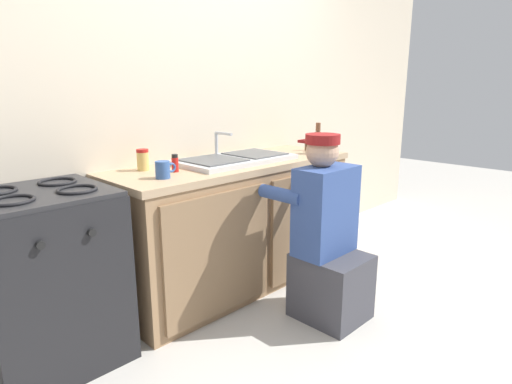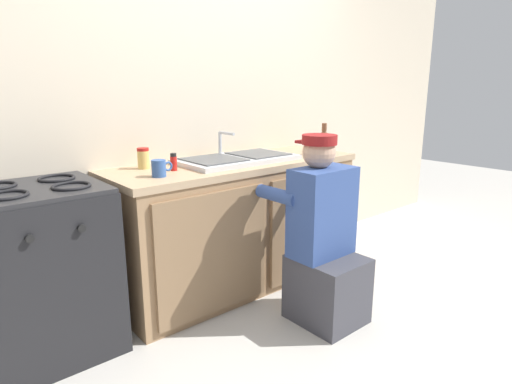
% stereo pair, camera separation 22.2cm
% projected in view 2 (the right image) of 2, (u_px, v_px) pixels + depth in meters
% --- Properties ---
extents(ground_plane, '(12.00, 12.00, 0.00)m').
position_uv_depth(ground_plane, '(266.00, 296.00, 2.87)').
color(ground_plane, beige).
extents(back_wall, '(6.00, 0.10, 2.50)m').
position_uv_depth(back_wall, '(206.00, 103.00, 3.05)').
color(back_wall, beige).
rests_on(back_wall, ground_plane).
extents(counter_cabinet, '(1.73, 0.62, 0.83)m').
position_uv_depth(counter_cabinet, '(238.00, 227.00, 2.98)').
color(counter_cabinet, '#997551').
rests_on(counter_cabinet, ground_plane).
extents(countertop, '(1.77, 0.62, 0.04)m').
position_uv_depth(countertop, '(237.00, 164.00, 2.88)').
color(countertop, tan).
rests_on(countertop, counter_cabinet).
extents(sink_double_basin, '(0.80, 0.44, 0.19)m').
position_uv_depth(sink_double_basin, '(237.00, 158.00, 2.88)').
color(sink_double_basin, silver).
rests_on(sink_double_basin, countertop).
extents(stove_range, '(0.62, 0.62, 0.90)m').
position_uv_depth(stove_range, '(45.00, 271.00, 2.19)').
color(stove_range, black).
rests_on(stove_range, ground_plane).
extents(plumber_person, '(0.42, 0.61, 1.10)m').
position_uv_depth(plumber_person, '(324.00, 246.00, 2.50)').
color(plumber_person, '#3F3F47').
rests_on(plumber_person, ground_plane).
extents(vase_decorative, '(0.10, 0.10, 0.23)m').
position_uv_depth(vase_decorative, '(324.00, 142.00, 3.15)').
color(vase_decorative, brown).
rests_on(vase_decorative, countertop).
extents(coffee_mug, '(0.13, 0.08, 0.09)m').
position_uv_depth(coffee_mug, '(159.00, 168.00, 2.38)').
color(coffee_mug, '#335699').
rests_on(coffee_mug, countertop).
extents(water_glass, '(0.06, 0.06, 0.10)m').
position_uv_depth(water_glass, '(327.00, 146.00, 3.26)').
color(water_glass, '#ADC6CC').
rests_on(water_glass, countertop).
extents(condiment_jar, '(0.07, 0.07, 0.13)m').
position_uv_depth(condiment_jar, '(143.00, 158.00, 2.61)').
color(condiment_jar, '#DBB760').
rests_on(condiment_jar, countertop).
extents(spice_bottle_pepper, '(0.04, 0.04, 0.10)m').
position_uv_depth(spice_bottle_pepper, '(315.00, 144.00, 3.33)').
color(spice_bottle_pepper, '#513823').
rests_on(spice_bottle_pepper, countertop).
extents(spice_bottle_red, '(0.04, 0.04, 0.10)m').
position_uv_depth(spice_bottle_red, '(174.00, 162.00, 2.55)').
color(spice_bottle_red, red).
rests_on(spice_bottle_red, countertop).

